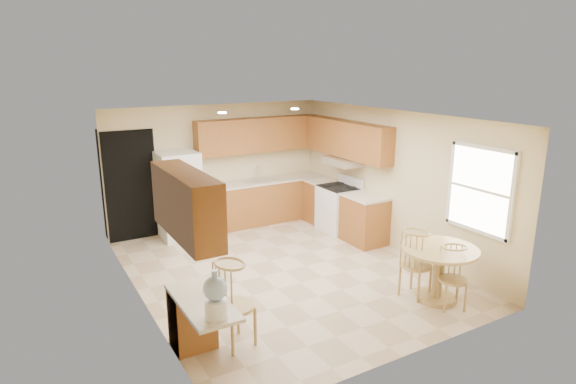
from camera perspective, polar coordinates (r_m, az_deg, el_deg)
floor at (r=7.94m, az=-0.42°, el=-9.34°), size 5.50×5.50×0.00m
ceiling at (r=7.28m, az=-0.46°, el=8.90°), size 4.50×5.50×0.02m
wall_back at (r=9.93m, az=-8.31°, el=3.07°), size 4.50×0.02×2.50m
wall_front at (r=5.42m, az=14.18°, el=-7.37°), size 4.50×0.02×2.50m
wall_left at (r=6.74m, az=-17.34°, el=-3.16°), size 0.02×5.50×2.50m
wall_right at (r=8.81m, az=12.40°, el=1.36°), size 0.02×5.50×2.50m
doorway at (r=9.48m, az=-18.08°, el=0.67°), size 0.90×0.02×2.10m
base_cab_back at (r=10.21m, az=-2.95°, el=-1.18°), size 2.75×0.60×0.87m
counter_back at (r=10.10m, az=-2.98°, el=1.31°), size 2.75×0.63×0.04m
base_cab_right_a at (r=10.24m, az=3.94°, el=-1.14°), size 0.60×0.59×0.87m
counter_right_a at (r=10.13m, az=3.98°, el=1.33°), size 0.63×0.59×0.04m
base_cab_right_b at (r=9.13m, az=9.03°, el=-3.32°), size 0.60×0.80×0.87m
counter_right_b at (r=9.00m, az=9.15°, el=-0.57°), size 0.63×0.80×0.04m
upper_cab_back at (r=10.03m, az=-3.41°, el=6.80°), size 2.75×0.33×0.70m
upper_cab_right at (r=9.50m, az=6.95°, el=6.26°), size 0.33×2.42×0.70m
upper_cab_left at (r=5.13m, az=-11.98°, el=-1.42°), size 0.33×1.40×0.70m
sink at (r=10.08m, az=-3.11°, el=1.41°), size 0.78×0.44×0.01m
range_hood at (r=9.50m, az=6.56°, el=3.64°), size 0.50×0.76×0.14m
desk_pedestal at (r=5.97m, az=-11.27°, el=-14.48°), size 0.48×0.42×0.72m
desk_top at (r=5.47m, az=-10.15°, el=-12.69°), size 0.50×1.20×0.04m
window at (r=7.52m, az=21.84°, el=0.26°), size 0.06×1.12×1.30m
can_light_a at (r=8.14m, az=-7.81°, el=9.30°), size 0.14×0.14×0.02m
can_light_b at (r=8.76m, az=0.81°, el=9.83°), size 0.14×0.14×0.02m
refrigerator at (r=9.40m, az=-12.79°, el=-0.41°), size 0.74×0.72×1.67m
stove at (r=9.69m, az=6.04°, el=-1.92°), size 0.65×0.76×1.09m
dining_table at (r=7.16m, az=17.41°, el=-8.37°), size 1.06×1.06×0.79m
chair_table_a at (r=7.10m, az=15.54°, el=-7.66°), size 0.44×0.57×0.99m
chair_table_b at (r=6.95m, az=19.55°, el=-9.15°), size 0.39×0.44×0.87m
chair_desk at (r=5.71m, az=-5.94°, el=-12.48°), size 0.47×0.61×1.06m
water_crock at (r=5.00m, az=-8.58°, el=-12.13°), size 0.25×0.25×0.52m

